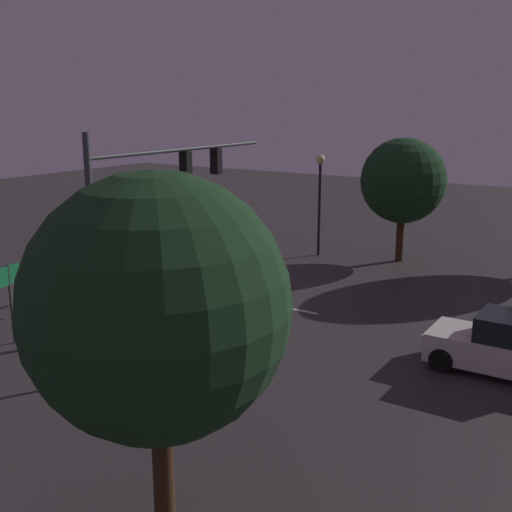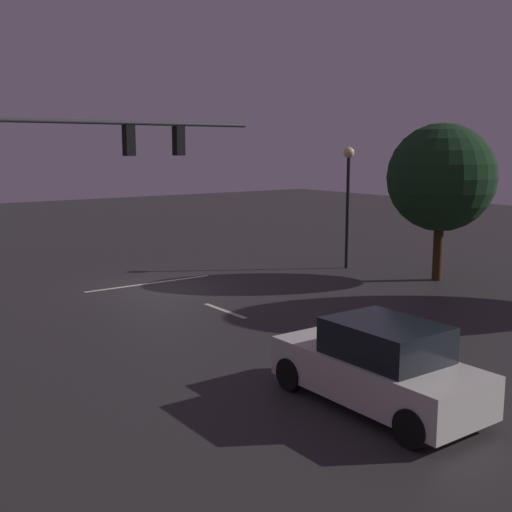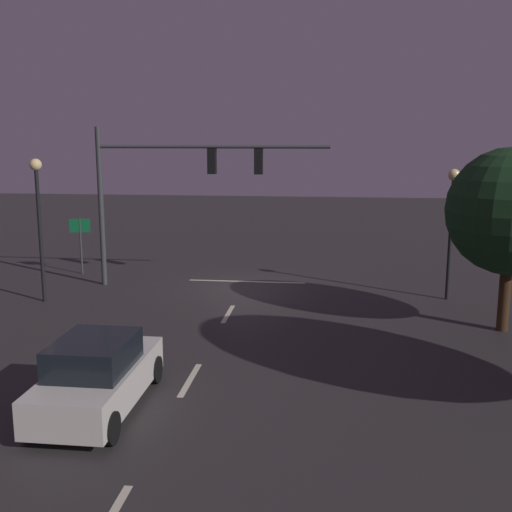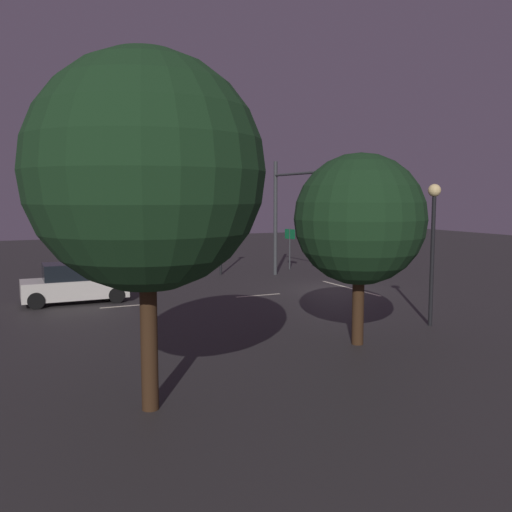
# 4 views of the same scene
# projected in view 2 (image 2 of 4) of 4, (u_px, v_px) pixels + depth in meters

# --- Properties ---
(ground_plane) EXTENTS (80.00, 80.00, 0.00)m
(ground_plane) POSITION_uv_depth(u_px,v_px,m) (163.00, 288.00, 22.95)
(ground_plane) COLOR #2D2B2B
(traffic_signal_assembly) EXTENTS (9.42, 0.47, 6.51)m
(traffic_signal_assembly) POSITION_uv_depth(u_px,v_px,m) (84.00, 161.00, 20.42)
(traffic_signal_assembly) COLOR #383A3D
(traffic_signal_assembly) RESTS_ON ground_plane
(lane_dash_far) EXTENTS (0.16, 2.20, 0.01)m
(lane_dash_far) POSITION_uv_depth(u_px,v_px,m) (225.00, 311.00, 19.76)
(lane_dash_far) COLOR beige
(lane_dash_far) RESTS_ON ground_plane
(lane_dash_mid) EXTENTS (0.16, 2.20, 0.01)m
(lane_dash_mid) POSITION_uv_depth(u_px,v_px,m) (367.00, 363.00, 14.98)
(lane_dash_mid) COLOR beige
(lane_dash_mid) RESTS_ON ground_plane
(stop_bar) EXTENTS (5.00, 0.16, 0.01)m
(stop_bar) POSITION_uv_depth(u_px,v_px,m) (150.00, 283.00, 23.73)
(stop_bar) COLOR beige
(stop_bar) RESTS_ON ground_plane
(car_approaching) EXTENTS (1.91, 4.37, 1.70)m
(car_approaching) POSITION_uv_depth(u_px,v_px,m) (379.00, 366.00, 12.35)
(car_approaching) COLOR silver
(car_approaching) RESTS_ON ground_plane
(street_lamp_left_kerb) EXTENTS (0.44, 0.44, 4.94)m
(street_lamp_left_kerb) POSITION_uv_depth(u_px,v_px,m) (348.00, 184.00, 26.19)
(street_lamp_left_kerb) COLOR black
(street_lamp_left_kerb) RESTS_ON ground_plane
(tree_left_near) EXTENTS (3.96, 3.96, 5.82)m
(tree_left_near) POSITION_uv_depth(u_px,v_px,m) (441.00, 178.00, 23.72)
(tree_left_near) COLOR #382314
(tree_left_near) RESTS_ON ground_plane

